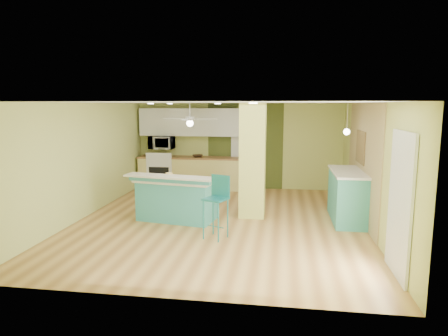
% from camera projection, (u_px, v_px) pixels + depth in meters
% --- Properties ---
extents(floor, '(6.00, 7.00, 0.01)m').
position_uv_depth(floor, '(220.00, 221.00, 8.52)').
color(floor, '#9F6D37').
rests_on(floor, ground).
extents(ceiling, '(6.00, 7.00, 0.01)m').
position_uv_depth(ceiling, '(220.00, 102.00, 8.13)').
color(ceiling, white).
rests_on(ceiling, wall_back).
extents(wall_back, '(6.00, 0.01, 2.50)m').
position_uv_depth(wall_back, '(238.00, 146.00, 11.75)').
color(wall_back, '#C1CA6C').
rests_on(wall_back, floor).
extents(wall_front, '(6.00, 0.01, 2.50)m').
position_uv_depth(wall_front, '(175.00, 204.00, 4.90)').
color(wall_front, '#C1CA6C').
rests_on(wall_front, floor).
extents(wall_left, '(0.01, 7.00, 2.50)m').
position_uv_depth(wall_left, '(85.00, 160.00, 8.76)').
color(wall_left, '#C1CA6C').
rests_on(wall_left, floor).
extents(wall_right, '(0.01, 7.00, 2.50)m').
position_uv_depth(wall_right, '(369.00, 166.00, 7.89)').
color(wall_right, '#C1CA6C').
rests_on(wall_right, floor).
extents(wood_panel, '(0.02, 3.40, 2.50)m').
position_uv_depth(wood_panel, '(363.00, 162.00, 8.48)').
color(wood_panel, '#9B8558').
rests_on(wood_panel, floor).
extents(olive_accent, '(2.20, 0.02, 2.50)m').
position_uv_depth(olive_accent, '(245.00, 146.00, 11.70)').
color(olive_accent, '#455020').
rests_on(olive_accent, floor).
extents(interior_door, '(0.82, 0.05, 2.00)m').
position_uv_depth(interior_door, '(245.00, 155.00, 11.72)').
color(interior_door, silver).
rests_on(interior_door, floor).
extents(french_door, '(0.04, 1.08, 2.10)m').
position_uv_depth(french_door, '(400.00, 205.00, 5.68)').
color(french_door, white).
rests_on(french_door, floor).
extents(column, '(0.55, 0.55, 2.50)m').
position_uv_depth(column, '(253.00, 161.00, 8.72)').
color(column, '#C8CC5E').
rests_on(column, floor).
extents(kitchen_run, '(3.25, 0.63, 0.94)m').
position_uv_depth(kitchen_run, '(193.00, 173.00, 11.76)').
color(kitchen_run, '#DECF74').
rests_on(kitchen_run, floor).
extents(stove, '(0.76, 0.66, 1.08)m').
position_uv_depth(stove, '(162.00, 172.00, 11.89)').
color(stove, silver).
rests_on(stove, floor).
extents(upper_cabinets, '(3.20, 0.34, 0.80)m').
position_uv_depth(upper_cabinets, '(194.00, 122.00, 11.65)').
color(upper_cabinets, silver).
rests_on(upper_cabinets, wall_back).
extents(microwave, '(0.70, 0.48, 0.39)m').
position_uv_depth(microwave, '(162.00, 143.00, 11.76)').
color(microwave, white).
rests_on(microwave, wall_back).
extents(ceiling_fan, '(1.41, 1.41, 0.61)m').
position_uv_depth(ceiling_fan, '(190.00, 119.00, 10.31)').
color(ceiling_fan, silver).
rests_on(ceiling_fan, ceiling).
extents(pendant_lamp, '(0.14, 0.14, 0.69)m').
position_uv_depth(pendant_lamp, '(347.00, 132.00, 8.57)').
color(pendant_lamp, silver).
rests_on(pendant_lamp, ceiling).
extents(wall_decor, '(0.03, 0.90, 0.70)m').
position_uv_depth(wall_decor, '(361.00, 147.00, 8.63)').
color(wall_decor, brown).
rests_on(wall_decor, wood_panel).
extents(peninsula, '(1.95, 1.30, 1.02)m').
position_uv_depth(peninsula, '(177.00, 198.00, 8.56)').
color(peninsula, teal).
rests_on(peninsula, floor).
extents(bar_stool, '(0.51, 0.51, 1.17)m').
position_uv_depth(bar_stool, '(218.00, 196.00, 7.37)').
color(bar_stool, teal).
rests_on(bar_stool, floor).
extents(side_counter, '(0.71, 1.67, 1.08)m').
position_uv_depth(side_counter, '(348.00, 196.00, 8.49)').
color(side_counter, teal).
rests_on(side_counter, floor).
extents(fruit_bowl, '(0.34, 0.34, 0.08)m').
position_uv_depth(fruit_bowl, '(198.00, 156.00, 11.58)').
color(fruit_bowl, '#342215').
rests_on(fruit_bowl, kitchen_run).
extents(canister, '(0.15, 0.15, 0.15)m').
position_uv_depth(canister, '(169.00, 176.00, 8.40)').
color(canister, yellow).
rests_on(canister, peninsula).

